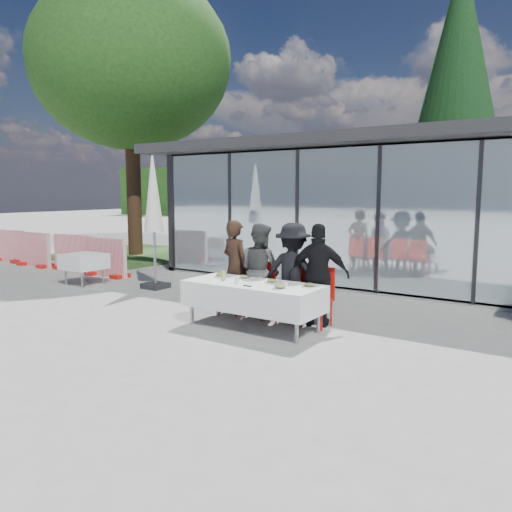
{
  "coord_description": "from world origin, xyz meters",
  "views": [
    {
      "loc": [
        4.72,
        -6.14,
        2.21
      ],
      "look_at": [
        -0.19,
        1.2,
        1.06
      ],
      "focal_mm": 35.0,
      "sensor_mm": 36.0,
      "label": 1
    }
  ],
  "objects_px": {
    "diner_chair_d": "(319,294)",
    "folded_eyeglasses": "(247,286)",
    "diner_a": "(236,267)",
    "diner_chair_b": "(261,286)",
    "spare_table_left": "(84,262)",
    "plate_a": "(221,275)",
    "diner_chair_a": "(237,283)",
    "diner_c": "(293,273)",
    "dining_table": "(253,296)",
    "plate_d": "(309,285)",
    "diner_chair_c": "(293,290)",
    "diner_d": "(319,275)",
    "market_umbrella": "(153,202)",
    "diner_b": "(261,270)",
    "plate_c": "(272,281)",
    "deciduous_tree": "(130,63)",
    "juice_bottle": "(223,276)",
    "plate_b": "(244,277)",
    "construction_barriers": "(7,248)",
    "conifer_tree": "(457,84)",
    "plate_extra": "(280,287)"
  },
  "relations": [
    {
      "from": "plate_b",
      "to": "plate_extra",
      "type": "height_order",
      "value": "same"
    },
    {
      "from": "diner_a",
      "to": "diner_chair_b",
      "type": "xyz_separation_m",
      "value": [
        0.54,
        0.03,
        -0.31
      ]
    },
    {
      "from": "diner_a",
      "to": "diner_chair_d",
      "type": "relative_size",
      "value": 1.74
    },
    {
      "from": "diner_chair_b",
      "to": "diner_chair_a",
      "type": "bearing_deg",
      "value": 180.0
    },
    {
      "from": "market_umbrella",
      "to": "construction_barriers",
      "type": "xyz_separation_m",
      "value": [
        -7.02,
        0.52,
        -1.52
      ]
    },
    {
      "from": "plate_a",
      "to": "diner_d",
      "type": "bearing_deg",
      "value": 18.1
    },
    {
      "from": "diner_a",
      "to": "diner_chair_b",
      "type": "bearing_deg",
      "value": -164.83
    },
    {
      "from": "diner_d",
      "to": "diner_chair_d",
      "type": "height_order",
      "value": "diner_d"
    },
    {
      "from": "diner_d",
      "to": "folded_eyeglasses",
      "type": "bearing_deg",
      "value": 35.2
    },
    {
      "from": "diner_a",
      "to": "plate_c",
      "type": "relative_size",
      "value": 7.18
    },
    {
      "from": "dining_table",
      "to": "diner_chair_b",
      "type": "xyz_separation_m",
      "value": [
        -0.33,
        0.75,
        -0.0
      ]
    },
    {
      "from": "diner_chair_c",
      "to": "plate_d",
      "type": "distance_m",
      "value": 0.85
    },
    {
      "from": "diner_a",
      "to": "diner_c",
      "type": "height_order",
      "value": "diner_a"
    },
    {
      "from": "diner_c",
      "to": "plate_c",
      "type": "xyz_separation_m",
      "value": [
        -0.07,
        -0.56,
        -0.07
      ]
    },
    {
      "from": "spare_table_left",
      "to": "deciduous_tree",
      "type": "relative_size",
      "value": 0.09
    },
    {
      "from": "spare_table_left",
      "to": "diner_chair_b",
      "type": "bearing_deg",
      "value": -2.11
    },
    {
      "from": "diner_b",
      "to": "juice_bottle",
      "type": "height_order",
      "value": "diner_b"
    },
    {
      "from": "market_umbrella",
      "to": "conifer_tree",
      "type": "bearing_deg",
      "value": 70.32
    },
    {
      "from": "diner_chair_a",
      "to": "diner_chair_d",
      "type": "distance_m",
      "value": 1.68
    },
    {
      "from": "plate_c",
      "to": "folded_eyeglasses",
      "type": "distance_m",
      "value": 0.49
    },
    {
      "from": "diner_b",
      "to": "plate_b",
      "type": "height_order",
      "value": "diner_b"
    },
    {
      "from": "diner_chair_a",
      "to": "diner_chair_d",
      "type": "relative_size",
      "value": 1.0
    },
    {
      "from": "dining_table",
      "to": "plate_d",
      "type": "bearing_deg",
      "value": 11.45
    },
    {
      "from": "dining_table",
      "to": "folded_eyeglasses",
      "type": "distance_m",
      "value": 0.38
    },
    {
      "from": "construction_barriers",
      "to": "diner_chair_d",
      "type": "bearing_deg",
      "value": -6.52
    },
    {
      "from": "diner_chair_c",
      "to": "diner_d",
      "type": "relative_size",
      "value": 0.58
    },
    {
      "from": "plate_d",
      "to": "dining_table",
      "type": "bearing_deg",
      "value": -168.55
    },
    {
      "from": "diner_chair_a",
      "to": "spare_table_left",
      "type": "height_order",
      "value": "diner_chair_a"
    },
    {
      "from": "diner_chair_b",
      "to": "construction_barriers",
      "type": "relative_size",
      "value": 0.09
    },
    {
      "from": "diner_chair_a",
      "to": "juice_bottle",
      "type": "distance_m",
      "value": 0.94
    },
    {
      "from": "folded_eyeglasses",
      "to": "conifer_tree",
      "type": "relative_size",
      "value": 0.01
    },
    {
      "from": "diner_c",
      "to": "folded_eyeglasses",
      "type": "xyz_separation_m",
      "value": [
        -0.23,
        -1.02,
        -0.09
      ]
    },
    {
      "from": "folded_eyeglasses",
      "to": "market_umbrella",
      "type": "bearing_deg",
      "value": 154.35
    },
    {
      "from": "dining_table",
      "to": "plate_b",
      "type": "height_order",
      "value": "plate_b"
    },
    {
      "from": "diner_chair_a",
      "to": "plate_d",
      "type": "relative_size",
      "value": 4.13
    },
    {
      "from": "diner_chair_c",
      "to": "market_umbrella",
      "type": "height_order",
      "value": "market_umbrella"
    },
    {
      "from": "diner_a",
      "to": "plate_b",
      "type": "bearing_deg",
      "value": 149.35
    },
    {
      "from": "plate_c",
      "to": "construction_barriers",
      "type": "bearing_deg",
      "value": 170.18
    },
    {
      "from": "spare_table_left",
      "to": "plate_a",
      "type": "bearing_deg",
      "value": -9.06
    },
    {
      "from": "diner_a",
      "to": "diner_c",
      "type": "bearing_deg",
      "value": -167.69
    },
    {
      "from": "diner_d",
      "to": "market_umbrella",
      "type": "distance_m",
      "value": 4.78
    },
    {
      "from": "diner_chair_a",
      "to": "diner_c",
      "type": "xyz_separation_m",
      "value": [
        1.2,
        -0.03,
        0.31
      ]
    },
    {
      "from": "dining_table",
      "to": "diner_c",
      "type": "distance_m",
      "value": 0.85
    },
    {
      "from": "diner_chair_d",
      "to": "folded_eyeglasses",
      "type": "xyz_separation_m",
      "value": [
        -0.71,
        -1.05,
        0.22
      ]
    },
    {
      "from": "diner_chair_a",
      "to": "plate_c",
      "type": "bearing_deg",
      "value": -27.54
    },
    {
      "from": "market_umbrella",
      "to": "dining_table",
      "type": "bearing_deg",
      "value": -22.46
    },
    {
      "from": "diner_a",
      "to": "market_umbrella",
      "type": "xyz_separation_m",
      "value": [
        -2.89,
        0.83,
        1.11
      ]
    },
    {
      "from": "diner_d",
      "to": "diner_a",
      "type": "bearing_deg",
      "value": -19.77
    },
    {
      "from": "diner_b",
      "to": "plate_c",
      "type": "xyz_separation_m",
      "value": [
        0.58,
        -0.56,
        -0.05
      ]
    },
    {
      "from": "dining_table",
      "to": "diner_chair_c",
      "type": "height_order",
      "value": "diner_chair_c"
    }
  ]
}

